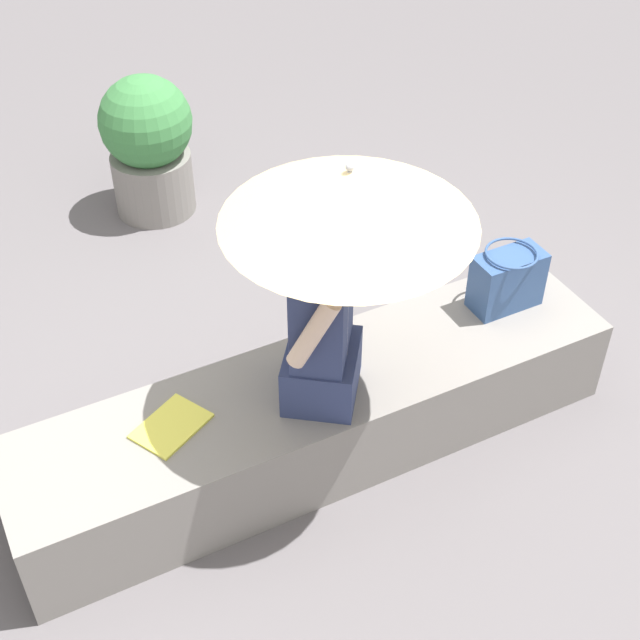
# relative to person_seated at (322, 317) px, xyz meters

# --- Properties ---
(ground_plane) EXTENTS (14.00, 14.00, 0.00)m
(ground_plane) POSITION_rel_person_seated_xyz_m (-0.01, -0.06, -0.80)
(ground_plane) COLOR #605B5E
(stone_bench) EXTENTS (2.60, 0.59, 0.41)m
(stone_bench) POSITION_rel_person_seated_xyz_m (-0.01, -0.06, -0.59)
(stone_bench) COLOR gray
(stone_bench) RESTS_ON ground
(person_seated) EXTENTS (0.44, 0.50, 0.90)m
(person_seated) POSITION_rel_person_seated_xyz_m (0.00, 0.00, 0.00)
(person_seated) COLOR navy
(person_seated) RESTS_ON stone_bench
(parasol) EXTENTS (0.90, 0.90, 1.07)m
(parasol) POSITION_rel_person_seated_xyz_m (-0.07, 0.06, 0.55)
(parasol) COLOR #B7B7BC
(parasol) RESTS_ON stone_bench
(handbag_black) EXTENTS (0.31, 0.23, 0.29)m
(handbag_black) POSITION_rel_person_seated_xyz_m (-0.98, -0.12, -0.25)
(handbag_black) COLOR #335184
(handbag_black) RESTS_ON stone_bench
(magazine) EXTENTS (0.34, 0.31, 0.01)m
(magazine) POSITION_rel_person_seated_xyz_m (0.61, -0.09, -0.38)
(magazine) COLOR #EAE04C
(magazine) RESTS_ON stone_bench
(planter_near) EXTENTS (0.53, 0.53, 0.84)m
(planter_near) POSITION_rel_person_seated_xyz_m (-0.02, -2.20, -0.37)
(planter_near) COLOR gray
(planter_near) RESTS_ON ground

